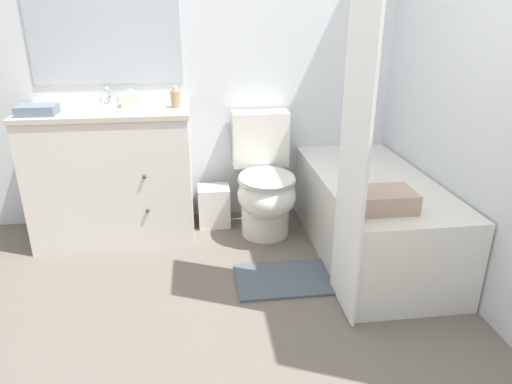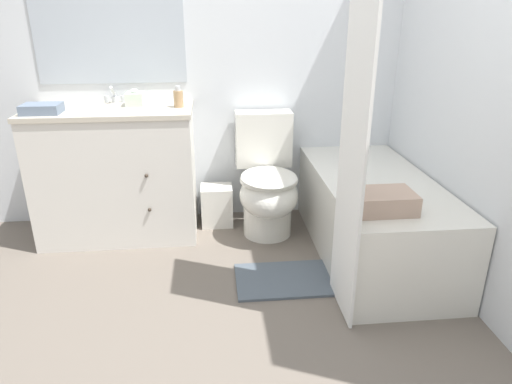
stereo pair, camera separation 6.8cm
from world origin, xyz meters
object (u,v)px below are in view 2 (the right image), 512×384
object	(u,v)px
vanity_cabinet	(117,172)
toilet	(267,185)
sink_faucet	(115,97)
bathtub	(373,216)
bath_mat	(285,279)
tissue_box	(135,99)
hand_towel_folded	(42,109)
soap_dispenser	(178,98)
wastebasket	(217,205)
bath_towel_folded	(383,201)

from	to	relation	value
vanity_cabinet	toilet	size ratio (longest dim) A/B	1.29
sink_faucet	bathtub	distance (m)	1.91
bathtub	bath_mat	world-z (taller)	bathtub
tissue_box	bath_mat	world-z (taller)	tissue_box
sink_faucet	hand_towel_folded	xyz separation A→B (m)	(-0.38, -0.32, -0.01)
toilet	soap_dispenser	xyz separation A→B (m)	(-0.58, 0.07, 0.60)
sink_faucet	hand_towel_folded	size ratio (longest dim) A/B	0.63
wastebasket	bath_towel_folded	distance (m)	1.39
vanity_cabinet	soap_dispenser	world-z (taller)	soap_dispenser
bathtub	wastebasket	world-z (taller)	bathtub
tissue_box	bath_towel_folded	distance (m)	1.74
vanity_cabinet	bath_towel_folded	distance (m)	1.79
bathtub	tissue_box	distance (m)	1.74
bathtub	hand_towel_folded	bearing A→B (deg)	170.85
bath_towel_folded	sink_faucet	bearing A→B (deg)	143.57
soap_dispenser	bath_towel_folded	bearing A→B (deg)	-40.39
sink_faucet	tissue_box	size ratio (longest dim) A/B	1.04
toilet	bathtub	xyz separation A→B (m)	(0.64, -0.37, -0.09)
toilet	bath_mat	size ratio (longest dim) A/B	1.43
soap_dispenser	tissue_box	bearing A→B (deg)	162.85
soap_dispenser	hand_towel_folded	bearing A→B (deg)	-171.98
vanity_cabinet	bath_towel_folded	bearing A→B (deg)	-31.49
vanity_cabinet	bathtub	bearing A→B (deg)	-15.50
soap_dispenser	vanity_cabinet	bearing A→B (deg)	177.89
vanity_cabinet	sink_faucet	distance (m)	0.51
toilet	bath_mat	distance (m)	0.74
sink_faucet	bath_towel_folded	size ratio (longest dim) A/B	0.46
vanity_cabinet	bath_mat	world-z (taller)	vanity_cabinet
toilet	bath_towel_folded	bearing A→B (deg)	-59.44
vanity_cabinet	bath_mat	xyz separation A→B (m)	(1.05, -0.74, -0.45)
vanity_cabinet	bathtub	xyz separation A→B (m)	(1.66, -0.46, -0.20)
sink_faucet	toilet	size ratio (longest dim) A/B	0.17
hand_towel_folded	bath_mat	distance (m)	1.81
toilet	hand_towel_folded	bearing A→B (deg)	-178.13
sink_faucet	toilet	world-z (taller)	sink_faucet
toilet	soap_dispenser	bearing A→B (deg)	173.09
toilet	hand_towel_folded	size ratio (longest dim) A/B	3.62
vanity_cabinet	bath_mat	distance (m)	1.36
toilet	hand_towel_folded	world-z (taller)	hand_towel_folded
sink_faucet	toilet	xyz separation A→B (m)	(1.02, -0.28, -0.58)
sink_faucet	wastebasket	size ratio (longest dim) A/B	0.48
toilet	vanity_cabinet	bearing A→B (deg)	175.17
toilet	wastebasket	size ratio (longest dim) A/B	2.77
hand_towel_folded	bath_towel_folded	xyz separation A→B (m)	(1.90, -0.80, -0.36)
tissue_box	vanity_cabinet	bearing A→B (deg)	-154.55
vanity_cabinet	wastebasket	world-z (taller)	vanity_cabinet
bathtub	bath_mat	bearing A→B (deg)	-155.07
vanity_cabinet	bathtub	world-z (taller)	vanity_cabinet
bath_towel_folded	bath_mat	world-z (taller)	bath_towel_folded
toilet	bath_towel_folded	world-z (taller)	toilet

